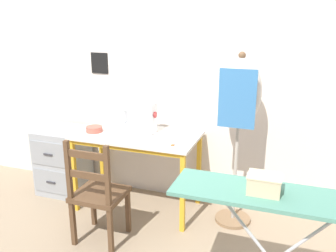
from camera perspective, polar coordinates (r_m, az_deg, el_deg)
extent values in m
plane|color=gray|center=(3.55, -6.56, -14.30)|extent=(14.00, 14.00, 0.00)
cube|color=silver|center=(3.68, -2.63, 8.29)|extent=(10.00, 0.05, 2.55)
cube|color=black|center=(3.88, -10.39, 9.42)|extent=(0.18, 0.01, 0.21)
cube|color=silver|center=(3.48, -4.79, -1.41)|extent=(1.15, 0.61, 0.02)
cube|color=gold|center=(3.27, -6.68, -3.36)|extent=(1.07, 0.03, 0.04)
cube|color=gold|center=(3.65, -14.10, -7.32)|extent=(0.04, 0.04, 0.73)
cube|color=gold|center=(3.22, 2.24, -10.22)|extent=(0.04, 0.04, 0.73)
cube|color=gold|center=(4.06, -10.03, -4.46)|extent=(0.04, 0.04, 0.73)
cube|color=gold|center=(3.68, 4.72, -6.59)|extent=(0.04, 0.04, 0.73)
cube|color=white|center=(3.52, -4.50, -0.27)|extent=(0.32, 0.15, 0.08)
cube|color=white|center=(3.44, -2.79, 1.79)|extent=(0.09, 0.13, 0.20)
cube|color=white|center=(3.48, -4.92, 3.06)|extent=(0.28, 0.11, 0.07)
cube|color=white|center=(3.55, -6.64, 1.62)|extent=(0.04, 0.08, 0.13)
cylinder|color=#B22D2D|center=(3.42, -1.97, 1.71)|extent=(0.02, 0.06, 0.06)
cylinder|color=#99999E|center=(3.41, -2.82, 3.64)|extent=(0.01, 0.01, 0.02)
cylinder|color=#B25647|center=(3.59, -11.17, -0.46)|extent=(0.15, 0.15, 0.05)
cylinder|color=brown|center=(3.58, -11.20, -0.11)|extent=(0.12, 0.12, 0.01)
cube|color=silver|center=(3.23, 1.61, -2.62)|extent=(0.06, 0.11, 0.00)
cube|color=silver|center=(3.21, 1.79, -2.69)|extent=(0.08, 0.10, 0.00)
torus|color=#DB511E|center=(3.17, 0.72, -2.96)|extent=(0.03, 0.03, 0.01)
torus|color=#DB511E|center=(3.18, 0.67, -2.94)|extent=(0.03, 0.03, 0.01)
cylinder|color=silver|center=(3.37, -1.91, -1.35)|extent=(0.03, 0.03, 0.04)
cylinder|color=beige|center=(3.37, -1.92, -1.02)|extent=(0.04, 0.04, 0.00)
cylinder|color=beige|center=(3.38, -1.91, -1.68)|extent=(0.04, 0.04, 0.00)
cube|color=#513823|center=(3.16, -10.33, -10.18)|extent=(0.40, 0.38, 0.04)
cube|color=#513823|center=(3.46, -11.31, -11.69)|extent=(0.04, 0.04, 0.39)
cube|color=#513823|center=(3.31, -6.11, -12.82)|extent=(0.04, 0.04, 0.39)
cube|color=#513823|center=(3.23, -14.27, -14.19)|extent=(0.04, 0.04, 0.39)
cube|color=#513823|center=(3.07, -8.76, -15.58)|extent=(0.04, 0.04, 0.39)
cube|color=#513823|center=(3.01, -14.94, -6.46)|extent=(0.04, 0.04, 0.48)
cube|color=#513823|center=(2.84, -9.20, -7.53)|extent=(0.04, 0.04, 0.48)
cube|color=#513823|center=(2.87, -12.34, -4.36)|extent=(0.34, 0.02, 0.06)
cube|color=#513823|center=(2.93, -12.13, -7.41)|extent=(0.34, 0.02, 0.06)
cube|color=#93999E|center=(4.09, -15.67, -5.02)|extent=(0.45, 0.44, 0.68)
cube|color=gray|center=(3.87, -17.75, -4.13)|extent=(0.41, 0.01, 0.25)
cube|color=#333338|center=(3.86, -17.84, -4.18)|extent=(0.10, 0.01, 0.02)
cube|color=gray|center=(3.99, -17.35, -8.15)|extent=(0.41, 0.01, 0.25)
cube|color=#333338|center=(3.98, -17.44, -8.20)|extent=(0.10, 0.01, 0.02)
cylinder|color=#846647|center=(3.59, 9.80, -13.77)|extent=(0.32, 0.32, 0.03)
cylinder|color=#ADA89E|center=(3.36, 10.24, -6.43)|extent=(0.03, 0.03, 0.97)
ellipsoid|color=beige|center=(3.15, 10.91, 5.08)|extent=(0.35, 0.25, 0.57)
sphere|color=brown|center=(3.10, 11.23, 10.53)|extent=(0.06, 0.06, 0.06)
cube|color=teal|center=(3.03, 10.48, 4.06)|extent=(0.30, 0.01, 0.48)
cube|color=#518E7A|center=(2.22, 16.51, -10.27)|extent=(1.21, 0.35, 0.02)
cube|color=beige|center=(2.19, 14.46, -8.64)|extent=(0.18, 0.14, 0.10)
cube|color=beige|center=(2.16, 14.57, -7.34)|extent=(0.19, 0.15, 0.01)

